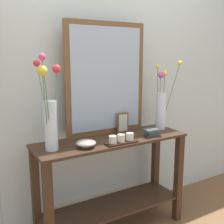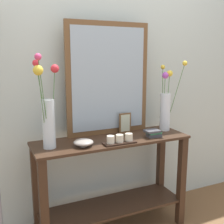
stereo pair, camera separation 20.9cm
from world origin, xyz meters
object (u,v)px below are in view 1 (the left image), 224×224
at_px(vase_right, 161,105).
at_px(candle_tray, 121,140).
at_px(picture_frame_small, 123,123).
at_px(decorative_bowl, 86,143).
at_px(console_table, 112,176).
at_px(mirror_leaning, 106,79).
at_px(tall_vase_left, 50,115).
at_px(book_stack, 152,132).

distance_m(vase_right, candle_tray, 0.58).
bearing_deg(picture_frame_small, candle_tray, -124.54).
bearing_deg(decorative_bowl, console_table, 17.71).
xyz_separation_m(candle_tray, picture_frame_small, (0.17, 0.25, 0.05)).
xyz_separation_m(console_table, picture_frame_small, (0.17, 0.12, 0.39)).
xyz_separation_m(mirror_leaning, picture_frame_small, (0.13, -0.04, -0.36)).
bearing_deg(vase_right, decorative_bowl, -170.78).
xyz_separation_m(candle_tray, decorative_bowl, (-0.26, 0.05, 0.00)).
bearing_deg(decorative_bowl, mirror_leaning, 38.84).
bearing_deg(decorative_bowl, picture_frame_small, 24.67).
bearing_deg(decorative_bowl, tall_vase_left, 164.86).
bearing_deg(mirror_leaning, candle_tray, -97.80).
distance_m(console_table, vase_right, 0.74).
bearing_deg(tall_vase_left, picture_frame_small, 11.66).
bearing_deg(picture_frame_small, console_table, -146.16).
height_order(picture_frame_small, book_stack, picture_frame_small).
distance_m(vase_right, picture_frame_small, 0.38).
distance_m(vase_right, decorative_bowl, 0.81).
bearing_deg(vase_right, candle_tray, -161.34).
bearing_deg(console_table, picture_frame_small, 33.84).
xyz_separation_m(console_table, book_stack, (0.32, -0.09, 0.34)).
bearing_deg(vase_right, tall_vase_left, -176.32).
distance_m(decorative_bowl, book_stack, 0.58).
distance_m(console_table, candle_tray, 0.36).
height_order(console_table, mirror_leaning, mirror_leaning).
height_order(mirror_leaning, vase_right, mirror_leaning).
distance_m(mirror_leaning, tall_vase_left, 0.60).
bearing_deg(tall_vase_left, candle_tray, -12.71).
bearing_deg(tall_vase_left, vase_right, 3.68).
relative_size(vase_right, picture_frame_small, 3.57).
bearing_deg(candle_tray, console_table, 90.91).
relative_size(decorative_bowl, book_stack, 1.05).
distance_m(console_table, tall_vase_left, 0.74).
distance_m(tall_vase_left, vase_right, 1.01).
xyz_separation_m(tall_vase_left, vase_right, (1.01, 0.07, -0.03)).
xyz_separation_m(vase_right, decorative_bowl, (-0.78, -0.13, -0.18)).
distance_m(candle_tray, decorative_bowl, 0.27).
distance_m(vase_right, book_stack, 0.31).
distance_m(mirror_leaning, vase_right, 0.55).
relative_size(picture_frame_small, book_stack, 1.23).
bearing_deg(tall_vase_left, decorative_bowl, -15.14).
distance_m(tall_vase_left, decorative_bowl, 0.32).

